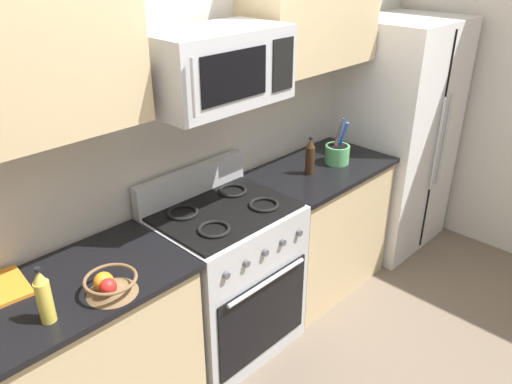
{
  "coord_description": "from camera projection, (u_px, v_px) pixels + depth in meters",
  "views": [
    {
      "loc": [
        -1.59,
        -1.13,
        2.23
      ],
      "look_at": [
        0.13,
        0.55,
        1.03
      ],
      "focal_mm": 35.31,
      "sensor_mm": 36.0,
      "label": 1
    }
  ],
  "objects": [
    {
      "name": "wall_back",
      "position": [
        177.0,
        128.0,
        2.78
      ],
      "size": [
        8.0,
        0.1,
        2.6
      ],
      "primitive_type": "cube",
      "color": "beige",
      "rests_on": "ground"
    },
    {
      "name": "microwave",
      "position": [
        215.0,
        67.0,
        2.4
      ],
      "size": [
        0.72,
        0.44,
        0.36
      ],
      "color": "#B2B5BA"
    },
    {
      "name": "counter_left",
      "position": [
        67.0,
        374.0,
        2.3
      ],
      "size": [
        1.2,
        0.6,
        0.91
      ],
      "color": "tan",
      "rests_on": "ground"
    },
    {
      "name": "fruit_basket",
      "position": [
        110.0,
        284.0,
        2.08
      ],
      "size": [
        0.22,
        0.22,
        0.11
      ],
      "color": "brown",
      "rests_on": "counter_left"
    },
    {
      "name": "counter_right",
      "position": [
        318.0,
        226.0,
        3.49
      ],
      "size": [
        0.95,
        0.6,
        0.91
      ],
      "color": "tan",
      "rests_on": "ground"
    },
    {
      "name": "utensil_crock",
      "position": [
        337.0,
        153.0,
        3.31
      ],
      "size": [
        0.16,
        0.16,
        0.31
      ],
      "color": "#59AD66",
      "rests_on": "counter_right"
    },
    {
      "name": "bottle_oil",
      "position": [
        44.0,
        297.0,
        1.9
      ],
      "size": [
        0.06,
        0.06,
        0.25
      ],
      "color": "gold",
      "rests_on": "counter_left"
    },
    {
      "name": "range_oven",
      "position": [
        226.0,
        278.0,
        2.93
      ],
      "size": [
        0.76,
        0.64,
        1.09
      ],
      "color": "#B2B5BA",
      "rests_on": "ground"
    },
    {
      "name": "refrigerator",
      "position": [
        395.0,
        137.0,
        3.87
      ],
      "size": [
        0.83,
        0.71,
        1.76
      ],
      "color": "silver",
      "rests_on": "ground"
    },
    {
      "name": "bottle_soy",
      "position": [
        310.0,
        157.0,
        3.13
      ],
      "size": [
        0.06,
        0.06,
        0.25
      ],
      "color": "#382314",
      "rests_on": "counter_right"
    }
  ]
}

